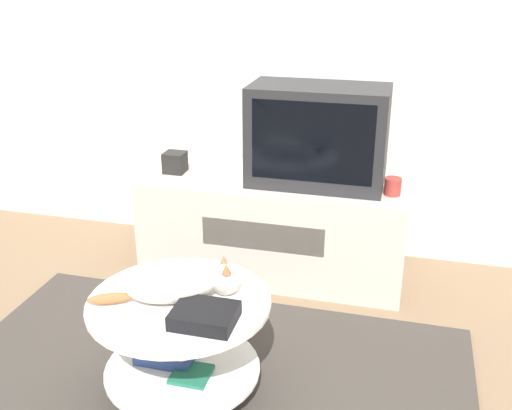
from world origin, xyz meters
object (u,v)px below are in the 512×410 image
object	(u,v)px
tv	(318,136)
cat	(180,284)
dvd_box	(205,316)
speaker	(175,162)

from	to	relation	value
tv	cat	bearing A→B (deg)	-106.48
dvd_box	cat	xyz separation A→B (m)	(-0.14, 0.13, 0.03)
speaker	dvd_box	size ratio (longest dim) A/B	0.51
tv	dvd_box	world-z (taller)	tv
cat	speaker	bearing A→B (deg)	86.59
dvd_box	cat	distance (m)	0.19
tv	speaker	bearing A→B (deg)	-178.32
speaker	cat	world-z (taller)	speaker
cat	tv	bearing A→B (deg)	47.55
speaker	cat	distance (m)	1.11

